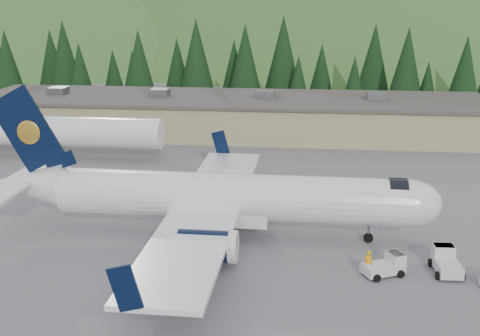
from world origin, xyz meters
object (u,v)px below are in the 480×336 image
at_px(airliner, 218,198).
at_px(baggage_tug_c, 446,261).
at_px(second_airliner, 46,130).
at_px(terminal_building, 230,115).
at_px(baggage_tug_a, 387,265).
at_px(ramp_worker, 368,263).

relative_size(airliner, baggage_tug_c, 11.20).
relative_size(second_airliner, terminal_building, 0.39).
xyz_separation_m(second_airliner, baggage_tug_c, (40.61, -26.77, -2.58)).
relative_size(second_airliner, baggage_tug_c, 8.59).
bearing_deg(baggage_tug_a, ramp_worker, 163.30).
bearing_deg(second_airliner, baggage_tug_a, -37.27).
xyz_separation_m(terminal_building, ramp_worker, (15.24, -43.96, -1.72)).
xyz_separation_m(second_airliner, baggage_tug_a, (36.45, -27.74, -2.64)).
relative_size(baggage_tug_a, baggage_tug_c, 0.99).
distance_m(airliner, baggage_tug_a, 14.05).
distance_m(baggage_tug_c, ramp_worker, 5.59).
height_order(baggage_tug_a, ramp_worker, ramp_worker).
bearing_deg(baggage_tug_a, second_airliner, 116.31).
bearing_deg(baggage_tug_a, baggage_tug_c, -13.29).
xyz_separation_m(airliner, second_airliner, (-23.87, 21.99, 0.14)).
bearing_deg(baggage_tug_a, terminal_building, 84.30).
distance_m(airliner, terminal_building, 38.20).
bearing_deg(ramp_worker, baggage_tug_c, -179.94).
bearing_deg(terminal_building, baggage_tug_a, -69.29).
bearing_deg(baggage_tug_c, airliner, 70.95).
distance_m(airliner, ramp_worker, 12.96).
bearing_deg(ramp_worker, airliner, -40.16).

